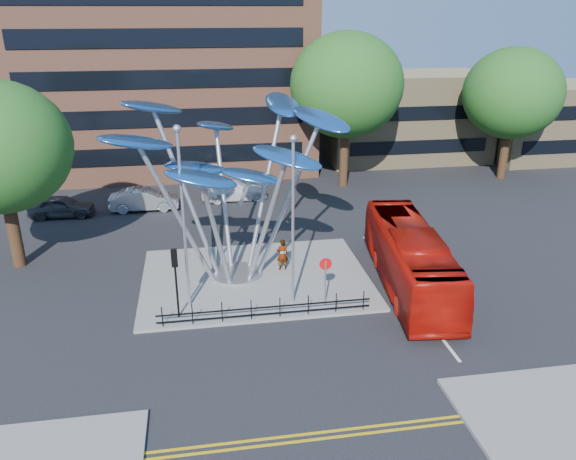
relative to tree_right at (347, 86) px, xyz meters
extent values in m
plane|color=black|center=(-8.00, -22.00, -8.04)|extent=(120.00, 120.00, 0.00)
cube|color=slate|center=(-9.00, -16.00, -7.96)|extent=(12.00, 9.00, 0.15)
cube|color=gold|center=(-8.00, -28.00, -8.03)|extent=(40.00, 0.12, 0.01)
cube|color=gold|center=(-8.00, -28.30, -8.03)|extent=(40.00, 0.12, 0.01)
cube|color=tan|center=(8.00, 8.00, -4.04)|extent=(15.00, 8.00, 8.00)
cube|color=tan|center=(22.00, 6.00, -4.54)|extent=(12.00, 8.00, 7.00)
cylinder|color=black|center=(0.00, 0.00, -5.18)|extent=(0.70, 0.70, 5.72)
ellipsoid|color=#164E17|center=(0.00, 0.00, 0.02)|extent=(8.80, 8.80, 8.10)
cylinder|color=black|center=(-22.00, -12.00, -5.62)|extent=(0.70, 0.70, 4.84)
cylinder|color=black|center=(14.00, 0.00, -5.51)|extent=(0.70, 0.70, 5.06)
ellipsoid|color=#164E17|center=(14.00, 0.00, -0.91)|extent=(8.00, 8.00, 7.36)
cylinder|color=#9EA0A5|center=(-10.00, -15.50, -7.83)|extent=(2.80, 2.80, 0.12)
cylinder|color=#9EA0A5|center=(-11.20, -16.10, -3.99)|extent=(0.24, 0.24, 7.80)
ellipsoid|color=#2967B5|center=(-14.40, -17.10, -0.09)|extent=(3.92, 2.95, 1.39)
cylinder|color=#9EA0A5|center=(-10.40, -16.50, -4.69)|extent=(0.24, 0.24, 6.40)
ellipsoid|color=#2967B5|center=(-11.60, -18.70, -1.49)|extent=(3.47, 1.78, 1.31)
cylinder|color=#9EA0A5|center=(-9.40, -16.30, -4.39)|extent=(0.24, 0.24, 7.00)
ellipsoid|color=#2967B5|center=(-7.60, -17.90, -0.89)|extent=(3.81, 3.11, 1.36)
cylinder|color=#9EA0A5|center=(-8.80, -15.50, -3.79)|extent=(0.24, 0.24, 8.20)
ellipsoid|color=#2967B5|center=(-5.40, -15.10, 0.31)|extent=(3.52, 4.06, 1.44)
cylinder|color=#9EA0A5|center=(-9.20, -14.60, -3.59)|extent=(0.24, 0.24, 8.60)
ellipsoid|color=#2967B5|center=(-7.00, -12.60, 0.71)|extent=(2.21, 3.79, 1.39)
cylinder|color=#9EA0A5|center=(-10.20, -14.50, -4.19)|extent=(0.24, 0.24, 7.40)
ellipsoid|color=#2967B5|center=(-10.60, -11.90, -0.49)|extent=(3.02, 3.71, 1.34)
cylinder|color=#9EA0A5|center=(-11.00, -15.10, -3.49)|extent=(0.24, 0.24, 8.80)
ellipsoid|color=#2967B5|center=(-13.80, -13.70, 0.91)|extent=(3.88, 3.60, 1.42)
ellipsoid|color=#2967B5|center=(-11.80, -15.30, -1.89)|extent=(3.40, 1.96, 1.13)
ellipsoid|color=#2967B5|center=(-9.10, -15.90, -2.29)|extent=(3.39, 2.16, 1.11)
cylinder|color=#9EA0A5|center=(-12.50, -18.50, -3.64)|extent=(0.14, 0.14, 8.50)
sphere|color=#9EA0A5|center=(-12.50, -18.50, 0.73)|extent=(0.36, 0.36, 0.36)
cylinder|color=#9EA0A5|center=(-7.50, -19.00, -3.89)|extent=(0.14, 0.14, 8.00)
sphere|color=#9EA0A5|center=(-7.50, -19.00, 0.23)|extent=(0.36, 0.36, 0.36)
cylinder|color=black|center=(-13.00, -19.50, -6.29)|extent=(0.10, 0.10, 3.20)
cube|color=black|center=(-13.00, -19.50, -4.89)|extent=(0.28, 0.18, 0.85)
sphere|color=#FF0C0C|center=(-13.00, -19.50, -4.61)|extent=(0.18, 0.18, 0.18)
cylinder|color=#9EA0A5|center=(-6.00, -19.50, -6.74)|extent=(0.08, 0.08, 2.30)
cylinder|color=red|center=(-6.00, -19.47, -5.74)|extent=(0.60, 0.04, 0.60)
cube|color=white|center=(-6.00, -19.45, -5.74)|extent=(0.42, 0.03, 0.10)
cylinder|color=black|center=(-13.70, -20.30, -7.39)|extent=(0.05, 0.05, 1.00)
cylinder|color=black|center=(-12.36, -20.30, -7.39)|extent=(0.05, 0.05, 1.00)
cylinder|color=black|center=(-11.01, -20.30, -7.39)|extent=(0.05, 0.05, 1.00)
cylinder|color=black|center=(-9.67, -20.30, -7.39)|extent=(0.05, 0.05, 1.00)
cylinder|color=black|center=(-8.33, -20.30, -7.39)|extent=(0.05, 0.05, 1.00)
cylinder|color=black|center=(-6.99, -20.30, -7.39)|extent=(0.05, 0.05, 1.00)
cylinder|color=black|center=(-5.64, -20.30, -7.39)|extent=(0.05, 0.05, 1.00)
cylinder|color=black|center=(-4.30, -20.30, -7.39)|extent=(0.05, 0.05, 1.00)
cube|color=black|center=(-9.00, -20.30, -7.34)|extent=(10.00, 0.06, 0.06)
cube|color=black|center=(-9.00, -20.30, -7.69)|extent=(10.00, 0.06, 0.06)
imported|color=#AE1008|center=(-1.19, -18.01, -6.44)|extent=(4.06, 11.71, 3.20)
imported|color=gray|center=(-7.43, -15.27, -7.00)|extent=(0.67, 0.47, 1.77)
imported|color=#393B40|center=(-21.26, -4.00, -7.28)|extent=(4.49, 1.91, 1.51)
imported|color=#A1A4A8|center=(-15.66, -3.53, -7.24)|extent=(4.85, 1.70, 1.60)
imported|color=white|center=(-9.09, -2.19, -7.32)|extent=(5.12, 2.45, 1.44)
camera|label=1|loc=(-11.70, -42.97, 5.56)|focal=35.00mm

